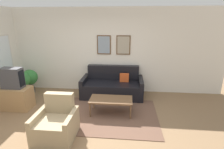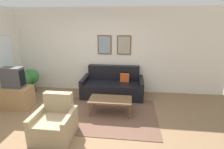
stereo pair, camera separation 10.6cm
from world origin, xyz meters
name	(u,v)px [view 1 (the left image)]	position (x,y,z in m)	size (l,w,h in m)	color
ground_plane	(80,133)	(0.00, 0.00, 0.00)	(16.00, 16.00, 0.00)	#846647
area_rug	(109,115)	(0.53, 0.80, 0.01)	(2.40, 1.86, 0.01)	brown
wall_back	(99,51)	(0.01, 2.49, 1.35)	(8.00, 0.09, 2.70)	white
couch	(112,86)	(0.50, 2.03, 0.31)	(1.88, 0.90, 0.91)	black
coffee_table	(111,100)	(0.57, 0.88, 0.37)	(1.06, 0.53, 0.41)	brown
tv_stand	(16,98)	(-2.01, 0.93, 0.30)	(0.83, 0.47, 0.59)	#A87F51
tv	(12,78)	(-2.01, 0.93, 0.86)	(0.54, 0.28, 0.54)	#424247
armchair	(56,124)	(-0.43, -0.15, 0.28)	(0.77, 0.76, 0.85)	tan
potted_plant_tall	(12,83)	(-2.21, 1.15, 0.65)	(0.60, 0.60, 0.99)	#935638
potted_plant_by_window	(30,78)	(-2.21, 2.03, 0.50)	(0.50, 0.50, 0.77)	#383D42
potted_plant_small	(21,81)	(-2.22, 1.57, 0.55)	(0.51, 0.51, 0.85)	beige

